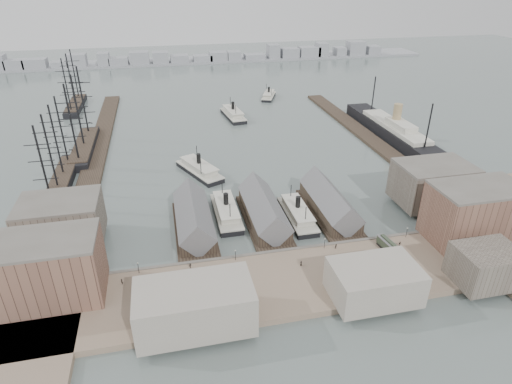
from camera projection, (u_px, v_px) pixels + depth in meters
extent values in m
plane|color=#505D5A|center=(275.00, 247.00, 146.46)|extent=(900.00, 900.00, 0.00)
cube|color=#7B6652|center=(292.00, 282.00, 128.70)|extent=(180.00, 30.00, 2.00)
cube|color=#59544C|center=(279.00, 253.00, 141.43)|extent=(180.00, 1.20, 2.30)
cube|color=#2D231C|center=(97.00, 153.00, 219.37)|extent=(10.00, 220.00, 1.60)
cube|color=#2D231C|center=(368.00, 138.00, 239.07)|extent=(10.00, 180.00, 1.60)
cube|color=#2D231C|center=(195.00, 230.00, 154.97)|extent=(14.00, 42.00, 1.20)
cube|color=#2D231C|center=(194.00, 221.00, 154.40)|extent=(12.00, 36.00, 5.00)
cube|color=#59595B|center=(193.00, 215.00, 153.20)|extent=(12.60, 37.00, 12.60)
cube|color=#2D231C|center=(264.00, 222.00, 160.02)|extent=(14.00, 42.00, 1.20)
cube|color=#2D231C|center=(264.00, 213.00, 159.45)|extent=(12.00, 36.00, 5.00)
cube|color=#59595B|center=(264.00, 207.00, 158.24)|extent=(12.60, 37.00, 12.60)
cube|color=#2D231C|center=(330.00, 214.00, 165.07)|extent=(14.00, 42.00, 1.20)
cube|color=#2D231C|center=(329.00, 206.00, 164.50)|extent=(12.00, 36.00, 5.00)
cube|color=#59595B|center=(330.00, 200.00, 163.29)|extent=(12.60, 37.00, 12.60)
cube|color=brown|center=(41.00, 271.00, 117.40)|extent=(32.00, 18.00, 18.00)
cube|color=#60564C|center=(62.00, 221.00, 144.27)|extent=(26.00, 20.00, 14.00)
cube|color=brown|center=(475.00, 214.00, 143.57)|extent=(30.00, 18.00, 19.00)
cube|color=#60564C|center=(433.00, 184.00, 168.24)|extent=(28.00, 20.00, 15.00)
cube|color=gray|center=(374.00, 282.00, 119.43)|extent=(24.00, 16.00, 10.00)
cube|color=gray|center=(195.00, 306.00, 109.26)|extent=(30.00, 16.00, 12.00)
cube|color=#60564C|center=(486.00, 265.00, 125.13)|extent=(18.00, 14.00, 11.00)
cylinder|color=black|center=(138.00, 268.00, 129.91)|extent=(0.16, 0.16, 3.60)
sphere|color=beige|center=(138.00, 263.00, 129.03)|extent=(0.44, 0.44, 0.44)
cylinder|color=black|center=(235.00, 255.00, 135.73)|extent=(0.16, 0.16, 3.60)
sphere|color=beige|center=(235.00, 251.00, 134.85)|extent=(0.44, 0.44, 0.44)
cylinder|color=black|center=(325.00, 244.00, 141.56)|extent=(0.16, 0.16, 3.60)
sphere|color=beige|center=(325.00, 239.00, 140.68)|extent=(0.44, 0.44, 0.44)
cylinder|color=black|center=(407.00, 233.00, 147.38)|extent=(0.16, 0.16, 3.60)
sphere|color=beige|center=(407.00, 228.00, 146.50)|extent=(0.44, 0.44, 0.44)
cube|color=gray|center=(190.00, 60.00, 440.03)|extent=(500.00, 40.00, 2.00)
cube|color=gray|center=(15.00, 65.00, 397.91)|extent=(17.36, 14.00, 10.23)
cube|color=gray|center=(36.00, 64.00, 401.28)|extent=(20.65, 14.00, 10.28)
cube|color=gray|center=(60.00, 65.00, 406.18)|extent=(14.71, 14.00, 7.23)
cube|color=gray|center=(77.00, 61.00, 407.82)|extent=(17.63, 14.00, 13.23)
cube|color=gray|center=(104.00, 60.00, 412.49)|extent=(10.74, 14.00, 13.58)
cube|color=gray|center=(119.00, 62.00, 416.28)|extent=(18.06, 14.00, 8.64)
cube|color=gray|center=(140.00, 59.00, 419.08)|extent=(18.55, 14.00, 13.29)
cube|color=gray|center=(161.00, 58.00, 423.19)|extent=(15.33, 14.00, 12.47)
cube|color=gray|center=(179.00, 59.00, 427.64)|extent=(17.56, 14.00, 8.72)
cube|color=gray|center=(203.00, 59.00, 432.40)|extent=(18.76, 14.00, 7.63)
cube|color=gray|center=(218.00, 57.00, 434.86)|extent=(17.61, 14.00, 10.35)
cube|color=gray|center=(234.00, 56.00, 438.01)|extent=(13.38, 14.00, 10.30)
cube|color=gray|center=(254.00, 57.00, 443.02)|extent=(20.73, 14.00, 6.75)
cube|color=gray|center=(273.00, 52.00, 444.88)|extent=(11.51, 14.00, 15.57)
cube|color=gray|center=(289.00, 54.00, 449.33)|extent=(18.17, 14.00, 11.26)
cube|color=gray|center=(309.00, 53.00, 453.42)|extent=(21.81, 14.00, 11.83)
cube|color=gray|center=(322.00, 50.00, 455.26)|extent=(11.12, 14.00, 15.50)
cube|color=gray|center=(339.00, 52.00, 460.47)|extent=(10.90, 14.00, 10.29)
cube|color=gray|center=(355.00, 49.00, 462.75)|extent=(17.95, 14.00, 15.72)
cube|color=gray|center=(372.00, 51.00, 467.84)|extent=(14.21, 14.00, 10.51)
cube|color=black|center=(226.00, 214.00, 164.23)|extent=(8.36, 29.27, 1.88)
cube|color=beige|center=(226.00, 211.00, 163.60)|extent=(8.78, 29.27, 0.52)
cube|color=beige|center=(226.00, 208.00, 162.93)|extent=(6.79, 20.91, 2.30)
cube|color=beige|center=(226.00, 204.00, 162.25)|extent=(7.32, 23.00, 0.42)
cylinder|color=black|center=(226.00, 199.00, 161.18)|extent=(1.88, 1.88, 4.70)
cylinder|color=black|center=(222.00, 189.00, 169.42)|extent=(0.31, 0.31, 6.27)
cylinder|color=black|center=(230.00, 212.00, 153.14)|extent=(0.31, 0.31, 6.27)
cube|color=black|center=(297.00, 217.00, 162.59)|extent=(8.05, 28.17, 1.81)
cube|color=beige|center=(297.00, 214.00, 161.98)|extent=(8.45, 28.17, 0.50)
cube|color=beige|center=(298.00, 211.00, 161.33)|extent=(6.54, 20.12, 2.21)
cube|color=beige|center=(298.00, 207.00, 160.68)|extent=(7.04, 22.13, 0.40)
cylinder|color=black|center=(298.00, 202.00, 159.65)|extent=(1.81, 1.81, 4.53)
cylinder|color=black|center=(291.00, 192.00, 167.57)|extent=(0.30, 0.30, 6.04)
cylinder|color=black|center=(306.00, 215.00, 151.92)|extent=(0.30, 0.30, 6.04)
cube|color=black|center=(200.00, 172.00, 198.20)|extent=(20.04, 30.79, 1.92)
cube|color=beige|center=(199.00, 169.00, 197.55)|extent=(20.43, 30.97, 0.53)
cube|color=beige|center=(199.00, 166.00, 196.86)|extent=(15.08, 22.34, 2.35)
cube|color=beige|center=(199.00, 163.00, 196.17)|extent=(16.44, 24.50, 0.43)
cylinder|color=black|center=(199.00, 159.00, 195.08)|extent=(1.92, 1.92, 4.81)
cylinder|color=black|center=(197.00, 151.00, 203.49)|extent=(0.32, 0.32, 6.41)
cylinder|color=black|center=(201.00, 168.00, 186.86)|extent=(0.32, 0.32, 6.41)
cube|color=black|center=(233.00, 116.00, 273.34)|extent=(12.22, 31.47, 1.97)
cube|color=beige|center=(233.00, 114.00, 272.68)|extent=(12.66, 31.52, 0.55)
cube|color=beige|center=(233.00, 112.00, 271.97)|extent=(9.59, 22.58, 2.41)
cube|color=beige|center=(233.00, 109.00, 271.26)|extent=(10.38, 24.82, 0.44)
cylinder|color=black|center=(233.00, 106.00, 270.14)|extent=(1.97, 1.97, 4.93)
cylinder|color=black|center=(230.00, 102.00, 278.77)|extent=(0.33, 0.33, 6.57)
cylinder|color=black|center=(236.00, 111.00, 261.72)|extent=(0.33, 0.33, 6.57)
cube|color=black|center=(269.00, 97.00, 315.00)|extent=(15.93, 25.29, 1.57)
cube|color=beige|center=(269.00, 96.00, 314.47)|extent=(16.26, 25.43, 0.44)
cube|color=beige|center=(269.00, 94.00, 313.90)|extent=(12.02, 18.33, 1.92)
cube|color=beige|center=(269.00, 92.00, 313.34)|extent=(13.10, 20.11, 0.35)
cylinder|color=black|center=(269.00, 90.00, 312.45)|extent=(1.57, 1.57, 3.94)
cylinder|color=black|center=(266.00, 87.00, 319.34)|extent=(0.26, 0.26, 5.25)
cylinder|color=black|center=(272.00, 93.00, 305.72)|extent=(0.26, 0.26, 5.25)
cube|color=black|center=(61.00, 183.00, 186.63)|extent=(8.43, 58.09, 3.37)
cube|color=#2D231C|center=(61.00, 179.00, 185.72)|extent=(7.96, 52.28, 0.56)
cylinder|color=black|center=(43.00, 166.00, 161.15)|extent=(0.75, 0.75, 31.85)
cylinder|color=black|center=(50.00, 152.00, 172.87)|extent=(0.75, 0.75, 31.85)
cylinder|color=black|center=(56.00, 141.00, 184.59)|extent=(0.75, 0.75, 31.85)
cylinder|color=black|center=(61.00, 130.00, 196.31)|extent=(0.75, 0.75, 31.85)
cube|color=black|center=(85.00, 148.00, 222.46)|extent=(9.67, 55.89, 3.87)
cube|color=#2D231C|center=(84.00, 144.00, 221.42)|extent=(9.14, 50.30, 0.64)
cylinder|color=black|center=(71.00, 124.00, 196.49)|extent=(0.86, 0.86, 36.54)
cylinder|color=black|center=(78.00, 111.00, 213.40)|extent=(0.86, 0.86, 36.54)
cylinder|color=black|center=(83.00, 101.00, 230.32)|extent=(0.86, 0.86, 36.54)
cube|color=black|center=(76.00, 106.00, 291.74)|extent=(8.81, 48.93, 3.52)
cube|color=#2D231C|center=(75.00, 103.00, 290.78)|extent=(8.32, 44.03, 0.59)
cylinder|color=black|center=(66.00, 86.00, 268.68)|extent=(0.78, 0.78, 33.27)
cylinder|color=black|center=(70.00, 79.00, 283.49)|extent=(0.78, 0.78, 33.27)
cylinder|color=black|center=(74.00, 74.00, 298.30)|extent=(0.78, 0.78, 33.27)
cube|color=black|center=(394.00, 133.00, 238.47)|extent=(13.62, 99.50, 6.28)
cube|color=beige|center=(395.00, 126.00, 236.53)|extent=(11.52, 57.60, 2.09)
cube|color=beige|center=(401.00, 125.00, 230.79)|extent=(8.38, 20.95, 3.14)
cylinder|color=tan|center=(397.00, 113.00, 233.13)|extent=(4.61, 4.61, 10.47)
cube|color=black|center=(388.00, 250.00, 140.82)|extent=(3.48, 9.53, 0.78)
cube|color=#2D392A|center=(388.00, 246.00, 140.05)|extent=(3.64, 10.03, 2.55)
cube|color=#59595B|center=(389.00, 242.00, 139.39)|extent=(3.88, 10.45, 0.29)
imported|color=black|center=(186.00, 284.00, 124.91)|extent=(1.82, 1.79, 1.50)
cube|color=#3F2D21|center=(179.00, 288.00, 123.10)|extent=(2.98, 2.75, 0.25)
cylinder|color=black|center=(180.00, 290.00, 122.86)|extent=(0.93, 0.72, 1.10)
cylinder|color=black|center=(177.00, 288.00, 123.67)|extent=(0.93, 0.72, 1.10)
imported|color=black|center=(242.00, 284.00, 124.85)|extent=(1.88, 0.92, 1.56)
cube|color=#3F2D21|center=(233.00, 286.00, 124.19)|extent=(2.66, 1.61, 0.25)
cylinder|color=black|center=(234.00, 288.00, 123.76)|extent=(1.10, 0.13, 1.10)
cylinder|color=black|center=(233.00, 285.00, 124.95)|extent=(1.10, 0.13, 1.10)
imported|color=black|center=(356.00, 271.00, 130.18)|extent=(1.59, 1.82, 1.72)
cube|color=#3F2D21|center=(348.00, 272.00, 129.84)|extent=(2.71, 1.70, 0.25)
cylinder|color=black|center=(348.00, 274.00, 129.38)|extent=(1.10, 0.17, 1.10)
cylinder|color=black|center=(347.00, 271.00, 130.61)|extent=(1.10, 0.17, 1.10)
imported|color=black|center=(122.00, 282.00, 125.76)|extent=(0.77, 0.82, 1.81)
imported|color=black|center=(137.00, 306.00, 116.97)|extent=(0.93, 0.98, 1.59)
imported|color=black|center=(190.00, 266.00, 132.50)|extent=(1.31, 1.15, 1.76)
imported|color=black|center=(235.00, 302.00, 118.26)|extent=(0.60, 1.00, 1.59)
imported|color=black|center=(301.00, 263.00, 133.73)|extent=(0.87, 0.97, 1.67)
imported|color=black|center=(338.00, 274.00, 128.89)|extent=(0.69, 0.57, 1.66)
imported|color=black|center=(336.00, 246.00, 141.86)|extent=(1.05, 1.06, 1.72)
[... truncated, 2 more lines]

